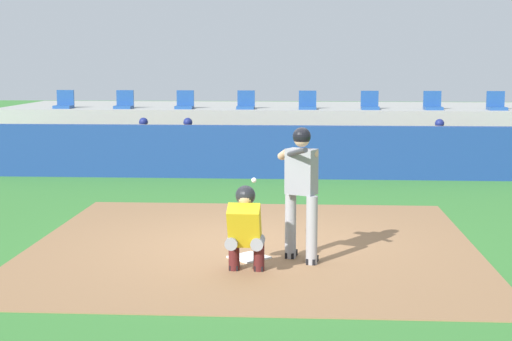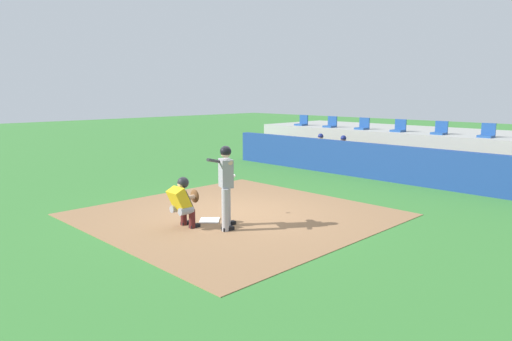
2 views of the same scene
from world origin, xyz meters
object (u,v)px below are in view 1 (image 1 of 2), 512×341
Objects in this scene: stadium_seat_1 at (124,103)px; stadium_seat_2 at (185,104)px; dugout_player_2 at (440,146)px; dugout_player_0 at (143,144)px; dugout_player_1 at (187,144)px; stadium_seat_4 at (308,104)px; stadium_seat_5 at (370,104)px; stadium_seat_6 at (433,104)px; stadium_seat_7 at (496,105)px; batter_at_plate at (301,185)px; stadium_seat_0 at (64,103)px; stadium_seat_3 at (246,104)px; catcher_crouched at (245,226)px; home_plate at (249,257)px.

stadium_seat_1 and stadium_seat_2 have the same top height.
dugout_player_0 is at bearing 180.00° from dugout_player_2.
stadium_seat_4 is (2.88, 2.03, 0.86)m from dugout_player_1.
stadium_seat_1 reaches higher than dugout_player_2.
stadium_seat_5 is (6.50, 0.00, 0.00)m from stadium_seat_1.
stadium_seat_6 is 1.00× the size of stadium_seat_7.
batter_at_plate is at bearing -99.65° from stadium_seat_5.
stadium_seat_3 is at bearing 0.00° from stadium_seat_0.
dugout_player_0 is 2.71× the size of stadium_seat_0.
dugout_player_2 is 2.21m from stadium_seat_6.
catcher_crouched is 11.19m from stadium_seat_2.
batter_at_plate is at bearing -71.46° from dugout_player_1.
stadium_seat_6 is at bearing 15.75° from dugout_player_0.
catcher_crouched is at bearing -62.41° from stadium_seat_0.
dugout_player_1 is at bearing -161.65° from stadium_seat_6.
dugout_player_0 is at bearing -138.98° from stadium_seat_3.
stadium_seat_4 is at bearing 0.00° from stadium_seat_3.
stadium_seat_6 reaches higher than dugout_player_1.
dugout_player_1 is 2.24m from stadium_seat_2.
stadium_seat_7 is (7.76, 2.03, 0.86)m from dugout_player_1.
stadium_seat_4 is 1.00× the size of stadium_seat_5.
stadium_seat_1 is (-4.06, 10.88, 0.93)m from catcher_crouched.
stadium_seat_6 is (4.88, 0.00, 0.00)m from stadium_seat_3.
catcher_crouched is 9.09m from dugout_player_1.
stadium_seat_4 is at bearing 27.17° from dugout_player_0.
dugout_player_2 is at bearing 0.00° from dugout_player_0.
stadium_seat_3 and stadium_seat_4 have the same top height.
dugout_player_2 is at bearing -23.25° from stadium_seat_3.
dugout_player_2 is (5.99, 0.00, 0.00)m from dugout_player_1.
home_plate is 10.32m from stadium_seat_4.
stadium_seat_2 is at bearing 100.22° from dugout_player_1.
batter_at_plate is 3.76× the size of stadium_seat_5.
batter_at_plate is at bearing -108.17° from stadium_seat_6.
batter_at_plate reaches higher than home_plate.
stadium_seat_7 is (1.62, 0.00, 0.00)m from stadium_seat_6.
stadium_seat_5 is 3.25m from stadium_seat_7.
stadium_seat_7 is at bearing 0.00° from stadium_seat_4.
stadium_seat_5 is (8.12, 0.00, 0.00)m from stadium_seat_0.
stadium_seat_1 is at bearing 180.00° from stadium_seat_4.
catcher_crouched is at bearing -70.40° from dugout_player_0.
stadium_seat_0 is (-2.54, 2.03, 0.86)m from dugout_player_0.
stadium_seat_5 reaches higher than dugout_player_2.
stadium_seat_2 and stadium_seat_4 have the same top height.
dugout_player_2 is 2.66m from stadium_seat_5.
stadium_seat_4 and stadium_seat_5 have the same top height.
stadium_seat_6 is at bearing 0.00° from stadium_seat_3.
catcher_crouched is at bearing -110.47° from stadium_seat_6.
home_plate is 0.24× the size of catcher_crouched.
stadium_seat_2 reaches higher than dugout_player_2.
dugout_player_2 is (3.23, 8.24, -0.36)m from batter_at_plate.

